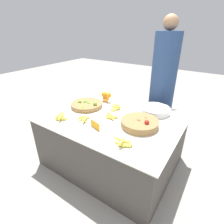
# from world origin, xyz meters

# --- Properties ---
(ground_plane) EXTENTS (12.00, 12.00, 0.00)m
(ground_plane) POSITION_xyz_m (0.00, 0.00, 0.00)
(ground_plane) COLOR #A39E93
(market_table) EXTENTS (1.55, 1.18, 0.66)m
(market_table) POSITION_xyz_m (0.00, 0.00, 0.33)
(market_table) COLOR #4C4742
(market_table) RESTS_ON ground_plane
(lime_bowl) EXTENTS (0.40, 0.40, 0.09)m
(lime_bowl) POSITION_xyz_m (-0.41, 0.03, 0.69)
(lime_bowl) COLOR olive
(lime_bowl) RESTS_ON market_table
(tomato_basket) EXTENTS (0.39, 0.39, 0.11)m
(tomato_basket) POSITION_xyz_m (0.37, -0.03, 0.69)
(tomato_basket) COLOR olive
(tomato_basket) RESTS_ON market_table
(orange_pile) EXTENTS (0.15, 0.15, 0.14)m
(orange_pile) POSITION_xyz_m (-0.32, 0.33, 0.72)
(orange_pile) COLOR orange
(orange_pile) RESTS_ON market_table
(metal_bowl) EXTENTS (0.35, 0.35, 0.07)m
(metal_bowl) POSITION_xyz_m (0.38, 0.36, 0.69)
(metal_bowl) COLOR silver
(metal_bowl) RESTS_ON market_table
(price_sign) EXTENTS (0.15, 0.05, 0.08)m
(price_sign) POSITION_xyz_m (0.01, -0.33, 0.70)
(price_sign) COLOR orange
(price_sign) RESTS_ON market_table
(banana_bunch_middle_right) EXTENTS (0.14, 0.18, 0.06)m
(banana_bunch_middle_right) POSITION_xyz_m (-0.20, -0.26, 0.68)
(banana_bunch_middle_right) COLOR #EFDB4C
(banana_bunch_middle_right) RESTS_ON market_table
(banana_bunch_front_center) EXTENTS (0.17, 0.17, 0.06)m
(banana_bunch_front_center) POSITION_xyz_m (-0.44, -0.38, 0.68)
(banana_bunch_front_center) COLOR #EFDB4C
(banana_bunch_front_center) RESTS_ON market_table
(banana_bunch_middle_left) EXTENTS (0.16, 0.16, 0.06)m
(banana_bunch_middle_left) POSITION_xyz_m (-0.05, 0.17, 0.68)
(banana_bunch_middle_left) COLOR #EFDB4C
(banana_bunch_middle_left) RESTS_ON market_table
(banana_bunch_front_left) EXTENTS (0.19, 0.15, 0.06)m
(banana_bunch_front_left) POSITION_xyz_m (0.39, -0.40, 0.68)
(banana_bunch_front_left) COLOR #EFDB4C
(banana_bunch_front_left) RESTS_ON market_table
(banana_bunch_back_center) EXTENTS (0.17, 0.12, 0.06)m
(banana_bunch_back_center) POSITION_xyz_m (0.02, -0.06, 0.68)
(banana_bunch_back_center) COLOR #EFDB4C
(banana_bunch_back_center) RESTS_ON market_table
(vendor_person) EXTENTS (0.34, 0.34, 1.73)m
(vendor_person) POSITION_xyz_m (0.26, 0.90, 0.80)
(vendor_person) COLOR navy
(vendor_person) RESTS_ON ground_plane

